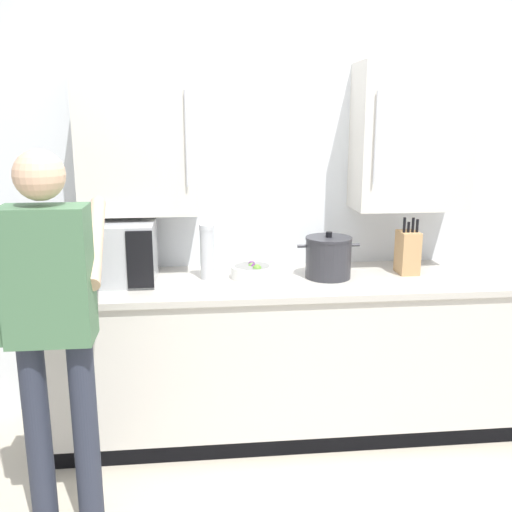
{
  "coord_description": "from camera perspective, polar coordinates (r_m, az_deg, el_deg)",
  "views": [
    {
      "loc": [
        -0.47,
        -2.29,
        1.8
      ],
      "look_at": [
        -0.15,
        0.75,
        1.06
      ],
      "focal_mm": 40.13,
      "sensor_mm": 36.0,
      "label": 1
    }
  ],
  "objects": [
    {
      "name": "ground_plane",
      "position": [
        2.95,
        4.84,
        -24.0
      ],
      "size": [
        9.59,
        9.59,
        0.0
      ],
      "primitive_type": "plane",
      "color": "#B7AD99"
    },
    {
      "name": "fruit_bowl",
      "position": [
        3.26,
        -0.37,
        -1.48
      ],
      "size": [
        0.24,
        0.24,
        0.09
      ],
      "color": "white",
      "rests_on": "counter_unit"
    },
    {
      "name": "back_wall_tiled",
      "position": [
        3.48,
        1.8,
        6.67
      ],
      "size": [
        3.65,
        0.44,
        2.52
      ],
      "color": "silver",
      "rests_on": "ground_plane"
    },
    {
      "name": "knife_block",
      "position": [
        3.45,
        14.88,
        0.39
      ],
      "size": [
        0.11,
        0.15,
        0.34
      ],
      "color": "tan",
      "rests_on": "counter_unit"
    },
    {
      "name": "thermos_flask",
      "position": [
        3.23,
        -4.9,
        0.43
      ],
      "size": [
        0.08,
        0.08,
        0.31
      ],
      "color": "#B7BABF",
      "rests_on": "counter_unit"
    },
    {
      "name": "person_figure",
      "position": [
        2.5,
        -19.69,
        -5.59
      ],
      "size": [
        0.44,
        0.63,
        1.68
      ],
      "color": "#282D3D",
      "rests_on": "ground_plane"
    },
    {
      "name": "counter_unit",
      "position": [
        3.4,
        2.46,
        -9.72
      ],
      "size": [
        2.65,
        0.71,
        0.91
      ],
      "color": "beige",
      "rests_on": "ground_plane"
    },
    {
      "name": "microwave_oven",
      "position": [
        3.25,
        -14.76,
        0.29
      ],
      "size": [
        0.5,
        0.73,
        0.33
      ],
      "color": "#B7BABF",
      "rests_on": "counter_unit"
    },
    {
      "name": "stock_pot",
      "position": [
        3.28,
        7.22,
        -0.12
      ],
      "size": [
        0.36,
        0.26,
        0.27
      ],
      "color": "#2D2D33",
      "rests_on": "counter_unit"
    }
  ]
}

